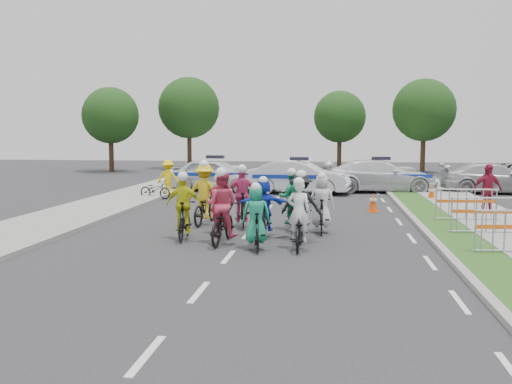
# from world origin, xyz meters

# --- Properties ---
(ground) EXTENTS (90.00, 90.00, 0.00)m
(ground) POSITION_xyz_m (0.00, 0.00, 0.00)
(ground) COLOR #28282B
(ground) RESTS_ON ground
(curb_right) EXTENTS (0.20, 60.00, 0.12)m
(curb_right) POSITION_xyz_m (5.10, 5.00, 0.06)
(curb_right) COLOR gray
(curb_right) RESTS_ON ground
(grass_strip) EXTENTS (1.20, 60.00, 0.11)m
(grass_strip) POSITION_xyz_m (5.80, 5.00, 0.06)
(grass_strip) COLOR #284A18
(grass_strip) RESTS_ON ground
(sidewalk_right) EXTENTS (2.40, 60.00, 0.13)m
(sidewalk_right) POSITION_xyz_m (7.60, 5.00, 0.07)
(sidewalk_right) COLOR gray
(sidewalk_right) RESTS_ON ground
(sidewalk_left) EXTENTS (3.00, 60.00, 0.13)m
(sidewalk_left) POSITION_xyz_m (-6.50, 5.00, 0.07)
(sidewalk_left) COLOR gray
(sidewalk_left) RESTS_ON ground
(rider_0) EXTENTS (0.63, 1.79, 1.82)m
(rider_0) POSITION_xyz_m (1.58, 1.17, 0.60)
(rider_0) COLOR black
(rider_0) RESTS_ON ground
(rider_1) EXTENTS (0.78, 1.67, 1.70)m
(rider_1) POSITION_xyz_m (0.54, 0.96, 0.67)
(rider_1) COLOR black
(rider_1) RESTS_ON ground
(rider_2) EXTENTS (0.89, 2.03, 2.02)m
(rider_2) POSITION_xyz_m (-0.47, 1.63, 0.74)
(rider_2) COLOR black
(rider_2) RESTS_ON ground
(rider_3) EXTENTS (0.98, 1.82, 1.88)m
(rider_3) POSITION_xyz_m (-1.60, 2.05, 0.72)
(rider_3) COLOR black
(rider_3) RESTS_ON ground
(rider_4) EXTENTS (1.08, 1.90, 1.92)m
(rider_4) POSITION_xyz_m (1.57, 2.39, 0.74)
(rider_4) COLOR black
(rider_4) RESTS_ON ground
(rider_5) EXTENTS (1.42, 1.69, 1.71)m
(rider_5) POSITION_xyz_m (0.50, 2.76, 0.73)
(rider_5) COLOR black
(rider_5) RESTS_ON ground
(rider_6) EXTENTS (0.88, 1.80, 1.76)m
(rider_6) POSITION_xyz_m (-0.80, 3.04, 0.58)
(rider_6) COLOR black
(rider_6) RESTS_ON ground
(rider_7) EXTENTS (0.76, 1.71, 1.78)m
(rider_7) POSITION_xyz_m (2.11, 3.61, 0.70)
(rider_7) COLOR black
(rider_7) RESTS_ON ground
(rider_8) EXTENTS (0.84, 1.89, 1.87)m
(rider_8) POSITION_xyz_m (1.21, 4.03, 0.69)
(rider_8) COLOR black
(rider_8) RESTS_ON ground
(rider_9) EXTENTS (1.04, 1.92, 1.95)m
(rider_9) POSITION_xyz_m (-0.33, 4.29, 0.75)
(rider_9) COLOR black
(rider_9) RESTS_ON ground
(rider_10) EXTENTS (1.21, 2.09, 2.06)m
(rider_10) POSITION_xyz_m (-1.61, 4.70, 0.79)
(rider_10) COLOR black
(rider_10) RESTS_ON ground
(police_car_0) EXTENTS (5.03, 2.61, 1.63)m
(police_car_0) POSITION_xyz_m (-3.38, 15.03, 0.82)
(police_car_0) COLOR silver
(police_car_0) RESTS_ON ground
(police_car_1) EXTENTS (5.04, 2.30, 1.60)m
(police_car_1) POSITION_xyz_m (0.86, 14.28, 0.80)
(police_car_1) COLOR silver
(police_car_1) RESTS_ON ground
(police_car_2) EXTENTS (5.48, 2.26, 1.59)m
(police_car_2) POSITION_xyz_m (4.79, 15.55, 0.79)
(police_car_2) COLOR silver
(police_car_2) RESTS_ON ground
(civilian_sedan) EXTENTS (5.06, 2.14, 1.46)m
(civilian_sedan) POSITION_xyz_m (10.16, 15.66, 0.73)
(civilian_sedan) COLOR #B1B1B6
(civilian_sedan) RESTS_ON ground
(spectator_2) EXTENTS (1.14, 0.69, 1.82)m
(spectator_2) POSITION_xyz_m (7.89, 8.07, 0.91)
(spectator_2) COLOR maroon
(spectator_2) RESTS_ON ground
(marshal_hiviz) EXTENTS (1.08, 0.63, 1.67)m
(marshal_hiviz) POSITION_xyz_m (-5.13, 12.64, 0.83)
(marshal_hiviz) COLOR yellow
(marshal_hiviz) RESTS_ON ground
(barrier_1) EXTENTS (2.02, 0.60, 1.12)m
(barrier_1) POSITION_xyz_m (6.70, 3.55, 0.56)
(barrier_1) COLOR #A5A8AD
(barrier_1) RESTS_ON ground
(barrier_2) EXTENTS (2.02, 0.61, 1.12)m
(barrier_2) POSITION_xyz_m (6.70, 5.99, 0.56)
(barrier_2) COLOR #A5A8AD
(barrier_2) RESTS_ON ground
(cone_0) EXTENTS (0.40, 0.40, 0.70)m
(cone_0) POSITION_xyz_m (3.92, 8.29, 0.34)
(cone_0) COLOR #F24C0C
(cone_0) RESTS_ON ground
(cone_1) EXTENTS (0.40, 0.40, 0.70)m
(cone_1) POSITION_xyz_m (6.67, 12.17, 0.34)
(cone_1) COLOR #F24C0C
(cone_1) RESTS_ON ground
(parked_bike) EXTENTS (1.65, 0.98, 0.82)m
(parked_bike) POSITION_xyz_m (-5.35, 11.35, 0.41)
(parked_bike) COLOR black
(parked_bike) RESTS_ON ground
(tree_0) EXTENTS (4.20, 4.20, 6.30)m
(tree_0) POSITION_xyz_m (-14.00, 28.00, 4.19)
(tree_0) COLOR #382619
(tree_0) RESTS_ON ground
(tree_1) EXTENTS (4.55, 4.55, 6.82)m
(tree_1) POSITION_xyz_m (9.00, 30.00, 4.54)
(tree_1) COLOR #382619
(tree_1) RESTS_ON ground
(tree_3) EXTENTS (4.90, 4.90, 7.35)m
(tree_3) POSITION_xyz_m (-9.00, 32.00, 4.89)
(tree_3) COLOR #382619
(tree_3) RESTS_ON ground
(tree_4) EXTENTS (4.20, 4.20, 6.30)m
(tree_4) POSITION_xyz_m (3.00, 34.00, 4.19)
(tree_4) COLOR #382619
(tree_4) RESTS_ON ground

